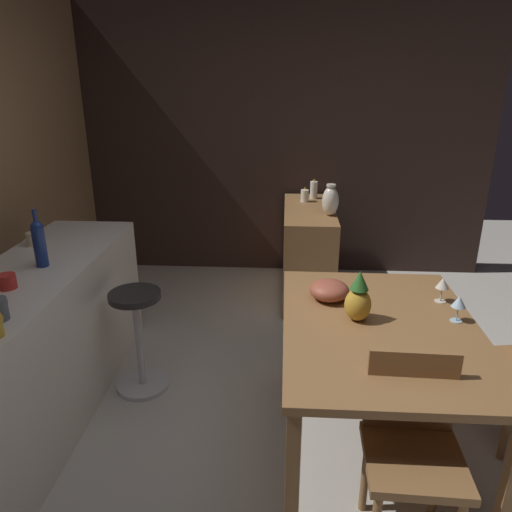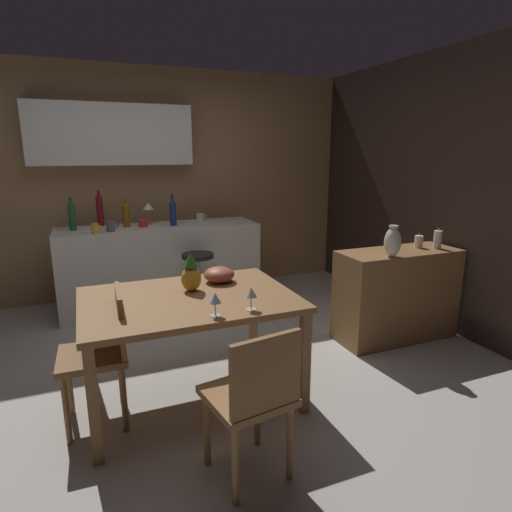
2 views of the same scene
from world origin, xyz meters
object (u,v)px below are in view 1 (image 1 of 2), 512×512
object	(u,v)px
chair_near_window	(412,443)
fruit_bowl	(329,290)
wine_bottle_cobalt	(39,242)
pillar_candle_short	(314,190)
dining_table	(379,338)
cup_cream	(34,239)
cup_red	(7,281)
vase_ceramic_ivory	(330,201)
wine_glass_right	(459,302)
pillar_candle_tall	(305,196)
wine_glass_left	(443,284)
bar_stool	(139,338)
sideboard_cabinet	(308,252)
pineapple_centerpiece	(358,299)

from	to	relation	value
chair_near_window	fruit_bowl	xyz separation A→B (m)	(0.85, 0.29, 0.31)
wine_bottle_cobalt	pillar_candle_short	world-z (taller)	wine_bottle_cobalt
dining_table	cup_cream	bearing A→B (deg)	72.84
fruit_bowl	cup_red	distance (m)	1.71
cup_cream	vase_ceramic_ivory	size ratio (longest dim) A/B	0.48
wine_bottle_cobalt	wine_glass_right	bearing A→B (deg)	-95.66
wine_glass_right	pillar_candle_tall	world-z (taller)	pillar_candle_tall
wine_glass_left	bar_stool	bearing A→B (deg)	85.74
wine_bottle_cobalt	cup_cream	world-z (taller)	wine_bottle_cobalt
bar_stool	wine_glass_left	size ratio (longest dim) A/B	4.75
sideboard_cabinet	pillar_candle_tall	distance (m)	0.52
wine_glass_left	vase_ceramic_ivory	world-z (taller)	vase_ceramic_ivory
chair_near_window	wine_glass_left	bearing A→B (deg)	-21.00
bar_stool	pillar_candle_short	world-z (taller)	pillar_candle_short
cup_cream	pillar_candle_short	size ratio (longest dim) A/B	0.68
pillar_candle_tall	pineapple_centerpiece	bearing A→B (deg)	-174.60
dining_table	wine_glass_left	xyz separation A→B (m)	(0.29, -0.38, 0.18)
wine_glass_right	cup_cream	xyz separation A→B (m)	(0.59, 2.51, 0.10)
cup_cream	cup_red	bearing A→B (deg)	-163.88
wine_glass_left	wine_glass_right	xyz separation A→B (m)	(-0.23, -0.02, -0.00)
dining_table	pillar_candle_short	distance (m)	2.37
dining_table	wine_bottle_cobalt	bearing A→B (deg)	81.18
fruit_bowl	wine_glass_right	bearing A→B (deg)	-109.10
wine_glass_right	pineapple_centerpiece	distance (m)	0.51
bar_stool	pineapple_centerpiece	world-z (taller)	pineapple_centerpiece
sideboard_cabinet	pillar_candle_short	bearing A→B (deg)	-8.16
dining_table	pillar_candle_short	xyz separation A→B (m)	(2.34, 0.23, 0.24)
wine_bottle_cobalt	pillar_candle_tall	world-z (taller)	wine_bottle_cobalt
fruit_bowl	vase_ceramic_ivory	xyz separation A→B (m)	(1.46, -0.12, 0.15)
pillar_candle_tall	vase_ceramic_ivory	xyz separation A→B (m)	(-0.46, -0.20, 0.07)
pillar_candle_tall	wine_glass_left	bearing A→B (deg)	-159.93
chair_near_window	wine_glass_right	size ratio (longest dim) A/B	6.09
cup_cream	pineapple_centerpiece	bearing A→B (deg)	-106.80
wine_bottle_cobalt	cup_cream	distance (m)	0.44
pillar_candle_short	cup_red	bearing A→B (deg)	144.48
bar_stool	pillar_candle_tall	size ratio (longest dim) A/B	5.01
chair_near_window	wine_glass_right	xyz separation A→B (m)	(0.63, -0.34, 0.36)
fruit_bowl	wine_bottle_cobalt	xyz separation A→B (m)	(0.01, 1.64, 0.25)
pillar_candle_tall	bar_stool	bearing A→B (deg)	148.58
dining_table	pineapple_centerpiece	size ratio (longest dim) A/B	5.04
wine_glass_right	wine_bottle_cobalt	xyz separation A→B (m)	(0.23, 2.28, 0.20)
chair_near_window	wine_glass_right	bearing A→B (deg)	-28.68
wine_glass_left	pillar_candle_tall	bearing A→B (deg)	20.07
wine_glass_left	vase_ceramic_ivory	bearing A→B (deg)	19.13
dining_table	bar_stool	world-z (taller)	dining_table
dining_table	sideboard_cabinet	bearing A→B (deg)	8.21
wine_glass_right	cup_red	bearing A→B (deg)	92.14
sideboard_cabinet	wine_glass_right	size ratio (longest dim) A/B	7.80
dining_table	fruit_bowl	xyz separation A→B (m)	(0.29, 0.24, 0.13)
sideboard_cabinet	fruit_bowl	distance (m)	1.73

